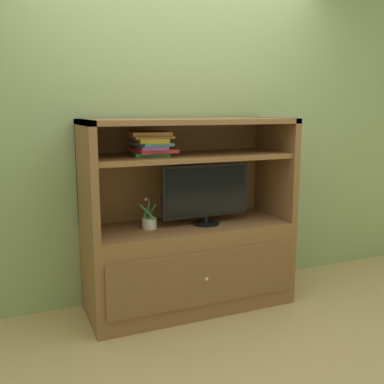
% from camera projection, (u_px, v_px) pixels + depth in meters
% --- Properties ---
extents(ground_plane, '(8.00, 8.00, 0.00)m').
position_uv_depth(ground_plane, '(212.00, 328.00, 3.04)').
color(ground_plane, tan).
extents(painted_rear_wall, '(6.00, 0.10, 2.80)m').
position_uv_depth(painted_rear_wall, '(172.00, 119.00, 3.47)').
color(painted_rear_wall, '#8C9E6B').
rests_on(painted_rear_wall, ground_plane).
extents(media_console, '(1.52, 0.60, 1.41)m').
position_uv_depth(media_console, '(189.00, 246.00, 3.32)').
color(media_console, brown).
rests_on(media_console, ground_plane).
extents(tv_monitor, '(0.67, 0.20, 0.44)m').
position_uv_depth(tv_monitor, '(206.00, 193.00, 3.24)').
color(tv_monitor, black).
rests_on(tv_monitor, media_console).
extents(potted_plant, '(0.12, 0.12, 0.22)m').
position_uv_depth(potted_plant, '(149.00, 223.00, 3.16)').
color(potted_plant, beige).
rests_on(potted_plant, media_console).
extents(magazine_stack, '(0.31, 0.36, 0.17)m').
position_uv_depth(magazine_stack, '(150.00, 143.00, 3.06)').
color(magazine_stack, '#338C4C').
rests_on(magazine_stack, media_console).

